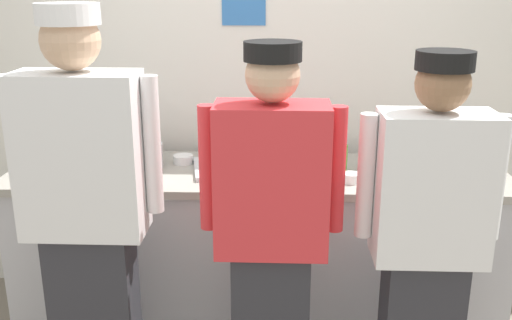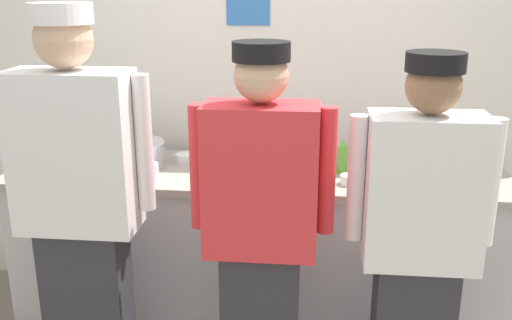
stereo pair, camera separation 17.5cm
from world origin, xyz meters
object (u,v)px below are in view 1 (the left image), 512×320
at_px(squeeze_bottle_primary, 342,156).
at_px(deli_cup, 151,173).
at_px(chef_center, 271,229).
at_px(ramekin_orange_sauce, 453,161).
at_px(plate_stack_front, 312,161).
at_px(ramekin_yellow_sauce, 351,178).
at_px(chef_far_right, 428,237).
at_px(chef_near_left, 86,208).
at_px(ramekin_red_sauce, 183,159).
at_px(sheet_tray, 239,167).
at_px(ramekin_green_sauce, 388,176).
at_px(mixing_bowl_steel, 126,156).
at_px(plate_stack_rear, 377,164).

bearing_deg(squeeze_bottle_primary, deli_cup, -168.74).
relative_size(chef_center, deli_cup, 18.09).
xyz_separation_m(ramekin_orange_sauce, deli_cup, (-1.56, -0.32, 0.01)).
relative_size(plate_stack_front, deli_cup, 2.31).
bearing_deg(squeeze_bottle_primary, ramekin_yellow_sauce, -80.72).
bearing_deg(ramekin_orange_sauce, deli_cup, -168.51).
bearing_deg(chef_far_right, deli_cup, 157.61).
height_order(chef_near_left, ramekin_red_sauce, chef_near_left).
xyz_separation_m(ramekin_red_sauce, deli_cup, (-0.11, -0.29, 0.02)).
height_order(chef_near_left, sheet_tray, chef_near_left).
relative_size(chef_center, ramekin_green_sauce, 18.98).
height_order(sheet_tray, deli_cup, deli_cup).
bearing_deg(ramekin_green_sauce, chef_far_right, -84.10).
xyz_separation_m(plate_stack_front, ramekin_yellow_sauce, (0.18, -0.22, -0.01)).
bearing_deg(chef_near_left, ramekin_orange_sauce, 25.16).
bearing_deg(mixing_bowl_steel, chef_center, -42.11).
bearing_deg(plate_stack_rear, chef_near_left, -150.80).
relative_size(ramekin_red_sauce, ramekin_orange_sauce, 1.17).
distance_m(plate_stack_front, deli_cup, 0.84).
bearing_deg(ramekin_orange_sauce, plate_stack_rear, -169.18).
distance_m(chef_far_right, sheet_tray, 1.08).
distance_m(plate_stack_front, mixing_bowl_steel, 0.98).
relative_size(chef_center, ramekin_red_sauce, 15.39).
bearing_deg(plate_stack_front, mixing_bowl_steel, -178.27).
height_order(squeeze_bottle_primary, ramekin_green_sauce, squeeze_bottle_primary).
distance_m(chef_far_right, squeeze_bottle_primary, 0.76).
bearing_deg(sheet_tray, mixing_bowl_steel, 179.11).
relative_size(ramekin_red_sauce, deli_cup, 1.18).
xyz_separation_m(plate_stack_rear, mixing_bowl_steel, (-1.32, -0.03, 0.03)).
distance_m(plate_stack_rear, squeeze_bottle_primary, 0.20).
xyz_separation_m(ramekin_red_sauce, ramekin_orange_sauce, (1.45, 0.02, 0.00)).
xyz_separation_m(chef_far_right, squeeze_bottle_primary, (-0.28, 0.70, 0.13)).
bearing_deg(plate_stack_rear, ramekin_yellow_sauce, -125.91).
distance_m(plate_stack_front, plate_stack_rear, 0.34).
height_order(plate_stack_rear, sheet_tray, plate_stack_rear).
height_order(chef_near_left, chef_center, chef_near_left).
relative_size(ramekin_yellow_sauce, ramekin_red_sauce, 0.83).
height_order(ramekin_orange_sauce, deli_cup, deli_cup).
relative_size(mixing_bowl_steel, ramekin_red_sauce, 3.67).
height_order(squeeze_bottle_primary, deli_cup, squeeze_bottle_primary).
distance_m(mixing_bowl_steel, deli_cup, 0.28).
height_order(ramekin_yellow_sauce, ramekin_red_sauce, ramekin_yellow_sauce).
bearing_deg(deli_cup, ramekin_red_sauce, 69.13).
bearing_deg(ramekin_orange_sauce, chef_near_left, -154.84).
height_order(mixing_bowl_steel, ramekin_orange_sauce, mixing_bowl_steel).
height_order(chef_center, ramekin_yellow_sauce, chef_center).
height_order(squeeze_bottle_primary, ramekin_red_sauce, squeeze_bottle_primary).
bearing_deg(chef_center, ramekin_orange_sauce, 40.14).
xyz_separation_m(plate_stack_front, ramekin_green_sauce, (0.37, -0.17, -0.02)).
bearing_deg(deli_cup, squeeze_bottle_primary, 11.26).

